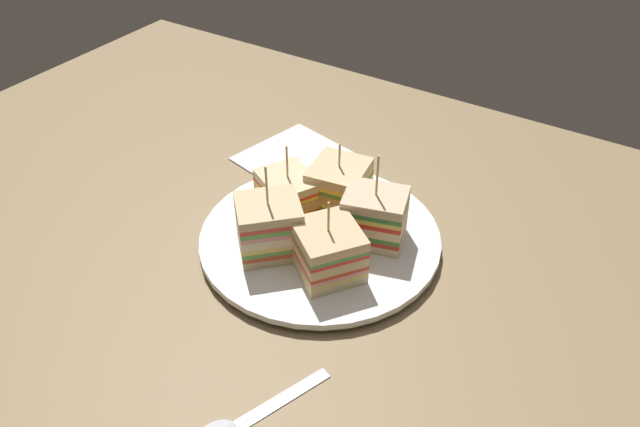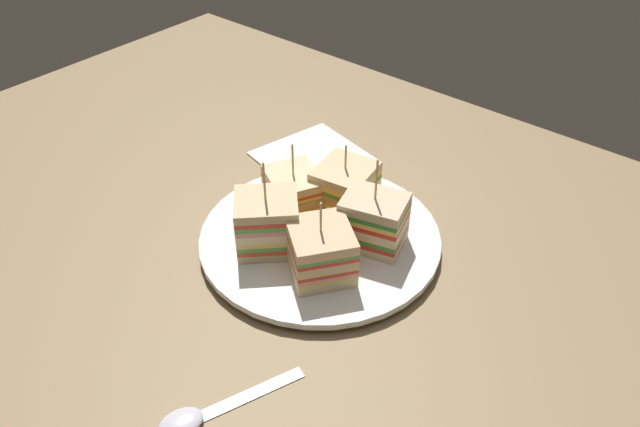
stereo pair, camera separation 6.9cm
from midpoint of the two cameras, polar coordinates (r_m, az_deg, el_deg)
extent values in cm
cube|color=olive|center=(72.39, 2.73, -3.39)|extent=(128.14, 81.94, 1.80)
cylinder|color=white|center=(71.59, 2.76, -2.67)|extent=(17.00, 17.00, 0.62)
cylinder|color=white|center=(71.14, 2.78, -2.25)|extent=(27.41, 27.41, 0.76)
cube|color=beige|center=(74.85, 4.88, 0.92)|extent=(7.23, 7.61, 1.10)
cube|color=#9E7242|center=(72.50, 3.71, -0.43)|extent=(6.09, 1.23, 1.10)
cube|color=#478A3D|center=(74.35, 4.91, 1.43)|extent=(7.23, 7.61, 0.56)
cube|color=#F7D753|center=(74.02, 4.93, 1.78)|extent=(7.23, 7.61, 0.56)
cube|color=beige|center=(73.53, 4.97, 2.30)|extent=(7.23, 7.61, 1.10)
cube|color=#B2844C|center=(71.14, 3.78, 0.96)|extent=(6.09, 1.23, 1.10)
cube|color=#467E2E|center=(73.05, 5.00, 2.82)|extent=(7.23, 7.61, 0.56)
cube|color=yellow|center=(72.73, 5.03, 3.18)|extent=(7.23, 7.61, 0.56)
cube|color=#DABD8B|center=(72.26, 5.06, 3.72)|extent=(7.23, 7.61, 1.10)
cylinder|color=tan|center=(71.11, 5.15, 5.09)|extent=(0.24, 0.24, 3.05)
cube|color=beige|center=(74.53, 0.26, 0.84)|extent=(8.62, 8.23, 0.98)
cube|color=#9E7242|center=(72.16, 1.28, -0.62)|extent=(2.86, 5.14, 0.98)
cube|color=red|center=(74.10, 0.26, 1.28)|extent=(8.62, 8.23, 0.44)
cube|color=yellow|center=(73.84, 0.26, 1.55)|extent=(8.62, 8.23, 0.44)
cube|color=#D6B58B|center=(73.42, 0.27, 1.99)|extent=(8.62, 8.23, 0.98)
cube|color=#B2844C|center=(71.02, 1.30, 0.54)|extent=(2.86, 5.14, 0.98)
cube|color=yellow|center=(73.00, 0.27, 2.44)|extent=(8.62, 8.23, 0.44)
cube|color=red|center=(72.75, 0.27, 2.72)|extent=(8.62, 8.23, 0.44)
cube|color=beige|center=(72.34, 0.27, 3.18)|extent=(8.62, 8.23, 0.98)
cylinder|color=tan|center=(70.90, 0.28, 4.86)|extent=(0.24, 0.24, 4.12)
cube|color=beige|center=(69.10, -1.90, -2.69)|extent=(8.96, 8.95, 1.02)
cube|color=#B2844C|center=(69.28, 0.81, -2.54)|extent=(4.28, 4.35, 1.02)
cube|color=#D54C2C|center=(68.59, -1.92, -2.20)|extent=(8.96, 8.95, 0.55)
cube|color=#5DA549|center=(68.23, -1.93, -1.84)|extent=(8.96, 8.95, 0.55)
cube|color=#F2CE63|center=(67.88, -1.94, -1.49)|extent=(8.96, 8.95, 0.55)
cube|color=beige|center=(67.38, -1.95, -0.97)|extent=(8.96, 8.95, 1.02)
cube|color=#B2844C|center=(67.56, 0.83, -0.83)|extent=(4.28, 4.35, 1.02)
cube|color=pink|center=(66.89, -1.97, -0.45)|extent=(8.96, 8.95, 0.55)
cube|color=#5AB046|center=(66.54, -1.98, -0.08)|extent=(8.96, 8.95, 0.55)
cube|color=#D74236|center=(66.20, -1.99, 0.30)|extent=(8.96, 8.95, 0.55)
cube|color=#D1BB8C|center=(65.72, -2.00, 0.83)|extent=(8.96, 8.95, 1.02)
cylinder|color=tan|center=(64.05, -2.05, 2.84)|extent=(0.24, 0.24, 4.62)
cube|color=beige|center=(66.03, 3.07, -5.03)|extent=(9.15, 9.07, 1.11)
cube|color=#B2844C|center=(68.35, 2.30, -3.20)|extent=(3.89, 5.14, 1.11)
cube|color=#ECD05A|center=(65.50, 3.09, -4.53)|extent=(9.15, 9.07, 0.45)
cube|color=pink|center=(65.20, 3.11, -4.24)|extent=(9.15, 9.07, 0.45)
cube|color=red|center=(64.90, 3.12, -3.95)|extent=(9.15, 9.07, 0.45)
cube|color=#D9BB7E|center=(64.38, 3.14, -3.44)|extent=(9.15, 9.07, 1.11)
cube|color=#B2844C|center=(66.75, 2.35, -1.62)|extent=(3.89, 5.14, 1.11)
cube|color=red|center=(63.86, 3.17, -2.92)|extent=(9.15, 9.07, 0.45)
cube|color=#4FA23E|center=(63.57, 3.18, -2.61)|extent=(9.15, 9.07, 0.45)
cube|color=#D8B485|center=(63.06, 3.20, -2.08)|extent=(9.15, 9.07, 1.11)
cylinder|color=tan|center=(61.60, 3.28, -0.44)|extent=(0.24, 0.24, 3.50)
cube|color=beige|center=(69.93, 7.64, -2.45)|extent=(7.94, 6.99, 1.10)
cube|color=#9E7242|center=(70.58, 5.10, -1.77)|extent=(1.73, 5.07, 1.10)
cube|color=red|center=(69.40, 7.69, -1.92)|extent=(7.94, 6.99, 0.58)
cube|color=#408C2F|center=(69.03, 7.73, -1.56)|extent=(7.94, 6.99, 0.58)
cube|color=beige|center=(68.50, 7.79, -1.02)|extent=(7.94, 6.99, 1.10)
cube|color=#B2844C|center=(69.16, 5.20, -0.35)|extent=(1.73, 5.07, 1.10)
cube|color=red|center=(67.98, 7.85, -0.47)|extent=(7.94, 6.99, 0.58)
cube|color=#E6CF56|center=(67.62, 7.89, -0.09)|extent=(7.94, 6.99, 0.58)
cube|color=#38843D|center=(67.27, 7.93, 0.29)|extent=(7.94, 6.99, 0.58)
cube|color=beige|center=(66.76, 8.00, 0.86)|extent=(7.94, 6.99, 1.10)
cylinder|color=tan|center=(65.00, 8.22, 2.96)|extent=(0.24, 0.24, 4.91)
cylinder|color=#D2B761|center=(69.85, 2.14, -2.38)|extent=(5.51, 5.52, 0.76)
cylinder|color=#DBAF65|center=(71.81, 2.35, -0.74)|extent=(4.77, 4.76, 0.66)
cylinder|color=#F2CE71|center=(70.78, 1.16, -0.85)|extent=(5.11, 5.11, 0.46)
ellipsoid|color=#509138|center=(77.93, 2.61, 2.76)|extent=(4.38, 3.26, 1.13)
ellipsoid|color=#65A747|center=(77.72, 4.08, 2.67)|extent=(3.75, 4.53, 1.32)
ellipsoid|color=#62A946|center=(79.96, 3.07, 3.67)|extent=(4.15, 3.96, 1.16)
ellipsoid|color=#56A246|center=(77.52, 2.24, 2.55)|extent=(3.30, 4.63, 1.15)
ellipsoid|color=#4B9C3E|center=(77.25, 3.23, 2.40)|extent=(4.35, 3.89, 1.24)
cylinder|color=#DC4927|center=(77.86, 2.24, 2.89)|extent=(3.75, 3.73, 0.93)
cube|color=silver|center=(57.78, -2.71, -16.30)|extent=(4.73, 9.77, 0.25)
ellipsoid|color=silver|center=(56.24, -9.01, -18.56)|extent=(4.00, 4.63, 1.00)
cube|color=white|center=(86.00, 1.56, 5.19)|extent=(15.24, 15.77, 0.50)
camera|label=1|loc=(0.03, -87.14, 2.26)|focal=35.02mm
camera|label=2|loc=(0.03, 92.86, -2.26)|focal=35.02mm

